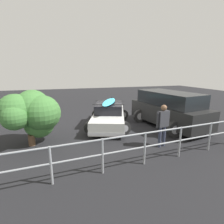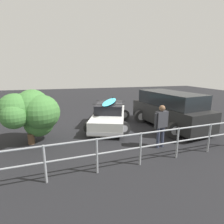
# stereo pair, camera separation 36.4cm
# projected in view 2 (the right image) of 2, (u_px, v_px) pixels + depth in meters

# --- Properties ---
(ground_plane) EXTENTS (44.00, 44.00, 0.02)m
(ground_plane) POSITION_uv_depth(u_px,v_px,m) (114.00, 124.00, 10.33)
(ground_plane) COLOR black
(ground_plane) RESTS_ON ground
(sedan_car) EXTENTS (3.13, 4.64, 1.57)m
(sedan_car) POSITION_uv_depth(u_px,v_px,m) (109.00, 115.00, 9.88)
(sedan_car) COLOR silver
(sedan_car) RESTS_ON ground
(suv_car) EXTENTS (3.08, 4.95, 1.95)m
(suv_car) POSITION_uv_depth(u_px,v_px,m) (169.00, 109.00, 9.59)
(suv_car) COLOR black
(suv_car) RESTS_ON ground
(person_bystander) EXTENTS (0.67, 0.30, 1.76)m
(person_bystander) POSITION_uv_depth(u_px,v_px,m) (161.00, 123.00, 6.95)
(person_bystander) COLOR #33384C
(person_bystander) RESTS_ON ground
(railing_fence) EXTENTS (8.88, 0.68, 1.13)m
(railing_fence) POSITION_uv_depth(u_px,v_px,m) (141.00, 144.00, 5.69)
(railing_fence) COLOR gray
(railing_fence) RESTS_ON ground
(bush_near_left) EXTENTS (2.37, 1.99, 2.30)m
(bush_near_left) POSITION_uv_depth(u_px,v_px,m) (33.00, 112.00, 7.36)
(bush_near_left) COLOR brown
(bush_near_left) RESTS_ON ground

